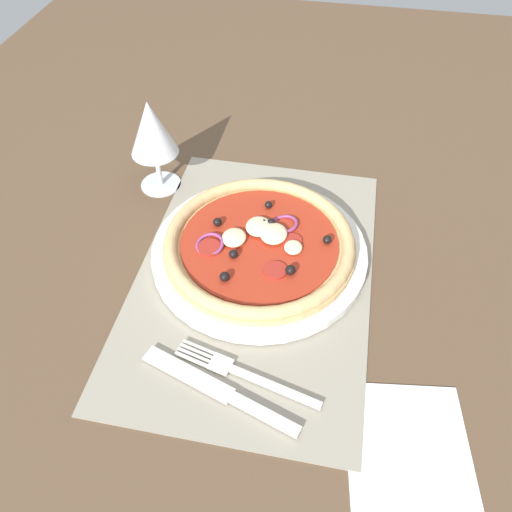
% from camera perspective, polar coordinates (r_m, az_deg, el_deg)
% --- Properties ---
extents(ground_plane, '(1.90, 1.40, 0.02)m').
position_cam_1_polar(ground_plane, '(0.70, -0.16, -2.77)').
color(ground_plane, brown).
extents(placemat, '(0.48, 0.31, 0.00)m').
position_cam_1_polar(placemat, '(0.69, -0.16, -2.03)').
color(placemat, gray).
rests_on(placemat, ground_plane).
extents(plate, '(0.30, 0.30, 0.01)m').
position_cam_1_polar(plate, '(0.71, 0.36, 0.51)').
color(plate, silver).
rests_on(plate, placemat).
extents(pizza, '(0.26, 0.26, 0.03)m').
position_cam_1_polar(pizza, '(0.69, 0.36, 1.50)').
color(pizza, tan).
rests_on(pizza, plate).
extents(fork, '(0.06, 0.18, 0.00)m').
position_cam_1_polar(fork, '(0.60, -1.91, -12.85)').
color(fork, silver).
rests_on(fork, placemat).
extents(knife, '(0.08, 0.19, 0.01)m').
position_cam_1_polar(knife, '(0.59, -4.36, -14.71)').
color(knife, silver).
rests_on(knife, placemat).
extents(wine_glass, '(0.07, 0.07, 0.15)m').
position_cam_1_polar(wine_glass, '(0.78, -11.64, 13.69)').
color(wine_glass, silver).
rests_on(wine_glass, ground_plane).
extents(napkin, '(0.16, 0.15, 0.00)m').
position_cam_1_polar(napkin, '(0.59, 16.69, -19.76)').
color(napkin, white).
rests_on(napkin, ground_plane).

